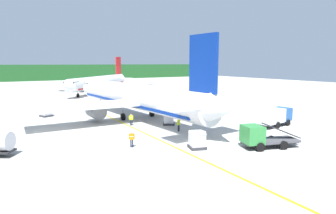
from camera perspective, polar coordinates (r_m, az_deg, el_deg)
The scene contains 13 objects.
ground at distance 74.80m, azimuth -21.59°, elevation 1.37°, with size 240.00×320.00×0.20m, color #B7B5AD.
distant_treeline at distance 157.26m, azimuth -26.83°, elevation 6.08°, with size 216.00×6.00×7.94m, color #1E5123.
airliner_foreground at distance 45.97m, azimuth -6.65°, elevation 2.06°, with size 34.59×41.74×11.90m.
airliner_mid_apron at distance 88.06m, azimuth -13.37°, elevation 4.85°, with size 28.75×29.71×10.81m.
service_truck_baggage at distance 31.12m, azimuth 18.04°, elevation -5.66°, with size 6.53×3.87×2.60m.
service_truck_catering at distance 42.31m, azimuth 20.39°, elevation -1.70°, with size 6.25×3.07×2.46m.
cargo_container_near at distance 40.66m, azimuth 0.21°, elevation -2.33°, with size 2.21×2.21×1.88m.
cargo_container_mid at distance 29.62m, azimuth 5.83°, elevation -6.55°, with size 2.04×2.04×1.91m.
cargo_container_far at distance 50.93m, azimuth -23.13°, elevation -0.68°, with size 2.13×2.13×2.06m.
crew_marshaller at distance 40.57m, azimuth -7.37°, elevation -2.33°, with size 0.61×0.35×1.62m.
crew_loader_left at distance 30.06m, azimuth -7.25°, elevation -6.16°, with size 0.56×0.42×1.69m.
crew_loader_right at distance 36.71m, azimuth 2.14°, elevation -3.32°, with size 0.59×0.38×1.74m.
apron_guide_line at distance 41.19m, azimuth -8.26°, elevation -3.53°, with size 0.30×60.00×0.01m, color yellow.
Camera 1 is at (-12.05, -25.29, 8.69)m, focal length 30.60 mm.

